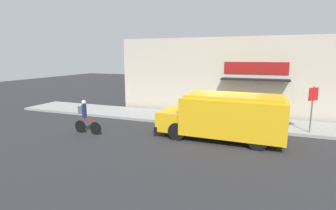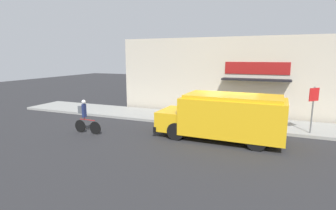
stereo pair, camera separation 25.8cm
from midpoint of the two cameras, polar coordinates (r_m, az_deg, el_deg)
ground_plane at (r=13.64m, az=12.64°, el=-5.30°), size 70.00×70.00×0.00m
sidewalk at (r=15.00m, az=13.46°, el=-3.60°), size 28.00×2.88×0.14m
storefront at (r=16.41m, az=14.75°, el=5.84°), size 15.62×0.94×4.82m
school_bus at (r=11.85m, az=11.83°, el=-2.33°), size 5.58×2.67×2.04m
cyclist at (r=13.17m, az=-18.12°, el=-2.55°), size 1.51×0.20×1.63m
stop_sign_post at (r=13.70m, az=28.48°, el=0.60°), size 0.45×0.45×2.17m
trash_bin at (r=15.10m, az=19.07°, el=-1.61°), size 0.58×0.58×0.98m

